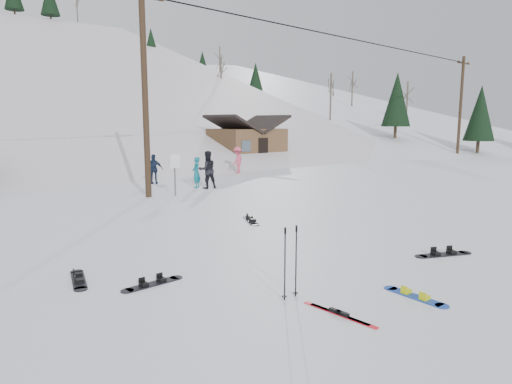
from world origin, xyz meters
TOP-DOWN VIEW (x-y plane):
  - ground at (0.00, 0.00)m, footprint 200.00×200.00m
  - ridge_right at (38.00, 50.00)m, footprint 45.66×93.98m
  - treeline_right at (36.00, 42.00)m, footprint 20.00×60.00m
  - utility_pole at (2.00, 14.00)m, footprint 2.00×0.26m
  - utility_pole_right at (34.00, 17.00)m, footprint 2.00×0.26m
  - trail_sign at (3.10, 13.58)m, footprint 0.50×0.09m
  - cabin at (15.00, 24.00)m, footprint 5.39×4.40m
  - hero_snowboard at (0.94, 0.14)m, footprint 0.27×1.36m
  - hero_skis at (-0.80, 0.50)m, footprint 0.24×1.51m
  - ski_poles at (-0.95, 1.59)m, footprint 0.38×0.10m
  - board_scatter_a at (-2.68, 3.86)m, footprint 1.39×0.34m
  - board_scatter_b at (-3.79, 5.05)m, footprint 0.54×1.40m
  - board_scatter_d at (3.94, 1.27)m, footprint 1.48×0.80m
  - board_scatter_f at (2.59, 7.38)m, footprint 0.88×1.48m
  - skier_teal at (5.10, 15.10)m, footprint 0.67×0.64m
  - skier_dark at (5.42, 14.58)m, footprint 1.03×0.88m
  - skier_pink at (10.44, 18.97)m, footprint 1.26×1.10m
  - skier_navy at (4.05, 17.67)m, footprint 0.97×0.87m

SIDE VIEW (x-z plane):
  - ridge_right at x=38.00m, z-range -38.30..16.30m
  - ground at x=0.00m, z-range 0.00..0.00m
  - treeline_right at x=36.00m, z-range -5.00..5.00m
  - hero_skis at x=-0.80m, z-range -0.02..0.06m
  - hero_snowboard at x=0.94m, z-range -0.02..0.07m
  - board_scatter_a at x=-2.68m, z-range -0.02..0.07m
  - board_scatter_b at x=-3.79m, z-range -0.02..0.08m
  - board_scatter_d at x=3.94m, z-range -0.03..0.08m
  - board_scatter_f at x=2.59m, z-range -0.03..0.09m
  - ski_poles at x=-0.95m, z-range 0.02..1.41m
  - skier_teal at x=5.10m, z-range 0.00..1.54m
  - skier_navy at x=4.05m, z-range 0.00..1.58m
  - skier_pink at x=10.44m, z-range 0.00..1.69m
  - skier_dark at x=5.42m, z-range 0.00..1.85m
  - trail_sign at x=3.10m, z-range 0.35..2.20m
  - cabin at x=15.00m, z-range -0.40..3.37m
  - utility_pole at x=2.00m, z-range 0.18..9.18m
  - utility_pole_right at x=34.00m, z-range 0.18..9.18m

